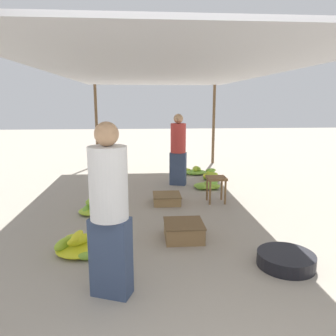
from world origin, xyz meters
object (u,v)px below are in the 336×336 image
(crate_mid, at_px, (184,231))
(stool, at_px, (216,182))
(banana_pile_right_2, at_px, (207,185))
(crate_near, at_px, (167,199))
(vendor_foreground, at_px, (109,209))
(banana_pile_right_0, at_px, (194,171))
(basin_black, at_px, (286,260))
(shopper_walking_mid, at_px, (178,149))
(banana_pile_left_0, at_px, (78,246))
(banana_pile_left_1, at_px, (93,208))
(banana_pile_right_1, at_px, (210,175))

(crate_mid, bearing_deg, stool, 63.46)
(banana_pile_right_2, height_order, crate_near, crate_near)
(vendor_foreground, distance_m, banana_pile_right_0, 5.42)
(basin_black, bearing_deg, crate_mid, 141.87)
(vendor_foreground, xyz_separation_m, shopper_walking_mid, (1.07, 4.09, -0.05))
(basin_black, distance_m, crate_near, 2.64)
(banana_pile_left_0, distance_m, crate_near, 2.22)
(banana_pile_left_0, bearing_deg, stool, 41.68)
(basin_black, height_order, crate_mid, crate_mid)
(banana_pile_right_2, xyz_separation_m, crate_mid, (-0.82, -2.53, 0.06))
(stool, height_order, banana_pile_right_0, stool)
(shopper_walking_mid, bearing_deg, crate_mid, -94.62)
(banana_pile_right_2, distance_m, crate_near, 1.34)
(crate_mid, bearing_deg, basin_black, -38.13)
(basin_black, height_order, banana_pile_left_1, banana_pile_left_1)
(crate_near, bearing_deg, crate_mid, -85.95)
(banana_pile_right_2, bearing_deg, banana_pile_left_1, -146.50)
(banana_pile_left_0, distance_m, banana_pile_right_0, 4.70)
(banana_pile_left_0, xyz_separation_m, banana_pile_right_2, (2.14, 2.83, -0.03))
(banana_pile_left_1, relative_size, crate_near, 1.00)
(banana_pile_left_1, relative_size, crate_mid, 0.95)
(banana_pile_left_1, distance_m, shopper_walking_mid, 2.48)
(banana_pile_left_1, relative_size, banana_pile_right_2, 0.85)
(banana_pile_left_1, bearing_deg, banana_pile_right_1, 42.47)
(basin_black, distance_m, banana_pile_right_2, 3.35)
(banana_pile_left_0, bearing_deg, crate_mid, 13.00)
(banana_pile_right_2, bearing_deg, banana_pile_right_0, 92.59)
(shopper_walking_mid, bearing_deg, vendor_foreground, -104.60)
(banana_pile_left_0, xyz_separation_m, banana_pile_right_0, (2.07, 4.22, -0.01))
(crate_near, bearing_deg, banana_pile_right_2, 46.19)
(stool, distance_m, shopper_walking_mid, 1.49)
(banana_pile_right_1, xyz_separation_m, banana_pile_right_2, (-0.20, -0.73, -0.05))
(banana_pile_right_0, xyz_separation_m, crate_near, (-0.87, -2.36, 0.01))
(banana_pile_right_1, height_order, crate_mid, banana_pile_right_1)
(stool, distance_m, banana_pile_right_0, 2.38)
(banana_pile_left_0, distance_m, banana_pile_right_1, 4.26)
(banana_pile_right_1, relative_size, shopper_walking_mid, 0.27)
(basin_black, height_order, banana_pile_left_0, banana_pile_left_0)
(vendor_foreground, height_order, banana_pile_left_0, vendor_foreground)
(banana_pile_right_0, height_order, crate_mid, crate_mid)
(stool, relative_size, shopper_walking_mid, 0.30)
(banana_pile_left_0, xyz_separation_m, banana_pile_left_1, (-0.02, 1.41, 0.02))
(crate_near, distance_m, crate_mid, 1.56)
(banana_pile_right_0, relative_size, shopper_walking_mid, 0.41)
(banana_pile_left_1, xyz_separation_m, shopper_walking_mid, (1.57, 1.78, 0.70))
(banana_pile_left_0, xyz_separation_m, crate_near, (1.21, 1.86, 0.00))
(banana_pile_right_0, relative_size, banana_pile_right_2, 1.09)
(crate_near, bearing_deg, banana_pile_left_0, -122.89)
(banana_pile_right_1, xyz_separation_m, shopper_walking_mid, (-0.79, -0.38, 0.69))
(banana_pile_right_1, bearing_deg, banana_pile_right_0, 112.02)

